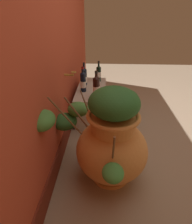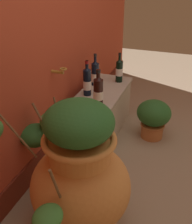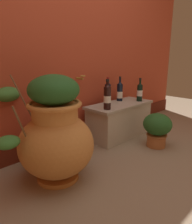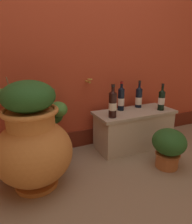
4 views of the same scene
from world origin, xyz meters
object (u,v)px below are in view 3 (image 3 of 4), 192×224
Objects in this scene: wine_bottle_left at (107,96)px; wine_bottle_back at (140,91)px; wine_bottle_right at (108,93)px; terracotta_urn at (55,133)px; potted_shrub at (157,128)px; wine_bottle_middle at (120,91)px.

wine_bottle_back is (0.61, -0.00, -0.02)m from wine_bottle_left.
wine_bottle_right is 0.44m from wine_bottle_back.
potted_shrub is (1.14, -0.27, -0.17)m from terracotta_urn.
terracotta_urn is 1.40m from wine_bottle_back.
terracotta_urn is 2.82× the size of wine_bottle_right.
wine_bottle_right is (0.98, 0.32, 0.16)m from terracotta_urn.
wine_bottle_left is 0.61m from wine_bottle_back.
wine_bottle_middle is at bearing 22.95° from wine_bottle_left.
potted_shrub is (0.36, -0.41, -0.34)m from wine_bottle_left.
wine_bottle_left is at bearing -139.05° from wine_bottle_right.
wine_bottle_left reaches higher than wine_bottle_back.
wine_bottle_middle is at bearing 3.09° from wine_bottle_right.
wine_bottle_left reaches higher than wine_bottle_middle.
wine_bottle_right is 0.84× the size of potted_shrub.
wine_bottle_middle is at bearing 129.75° from wine_bottle_back.
wine_bottle_left is 1.12× the size of wine_bottle_back.
terracotta_urn reaches higher than potted_shrub.
wine_bottle_back is at bearing 5.70° from terracotta_urn.
terracotta_urn is at bearing -162.07° from wine_bottle_right.
wine_bottle_left is 1.06× the size of wine_bottle_middle.
wine_bottle_middle is 0.25m from wine_bottle_back.
wine_bottle_left is 1.03× the size of wine_bottle_right.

